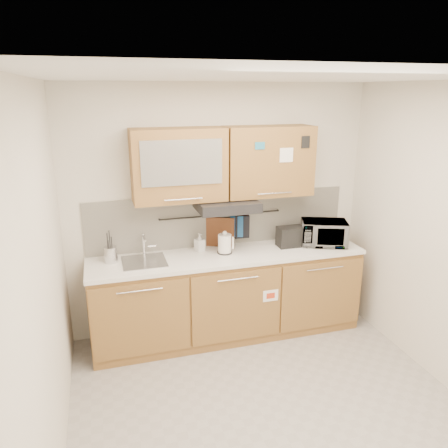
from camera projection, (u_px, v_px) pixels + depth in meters
floor at (269, 406)px, 3.63m from camera, size 3.20×3.20×0.00m
ceiling at (281, 77)px, 2.87m from camera, size 3.20×3.20×0.00m
wall_back at (220, 210)px, 4.63m from camera, size 3.20×0.00×3.20m
wall_left at (45, 287)px, 2.82m from camera, size 0.00×3.00×3.00m
base_cabinet at (228, 299)px, 4.61m from camera, size 2.80×0.64×0.88m
countertop at (228, 256)px, 4.46m from camera, size 2.82×0.62×0.04m
backsplash at (220, 220)px, 4.65m from camera, size 2.80×0.02×0.56m
upper_cabinets at (224, 163)px, 4.31m from camera, size 1.82×0.37×0.70m
range_hood at (227, 205)px, 4.36m from camera, size 0.60×0.46×0.10m
sink at (144, 261)px, 4.24m from camera, size 0.42×0.40×0.26m
utensil_rail at (221, 215)px, 4.59m from camera, size 1.30×0.02×0.02m
utensil_crock at (111, 254)px, 4.21m from camera, size 0.13×0.13×0.32m
kettle at (225, 244)px, 4.45m from camera, size 0.18×0.17×0.24m
toaster at (291, 236)px, 4.65m from camera, size 0.28×0.17×0.21m
microwave at (324, 233)px, 4.69m from camera, size 0.56×0.47×0.26m
soap_bottle at (200, 242)px, 4.50m from camera, size 0.11×0.11×0.19m
cutting_board at (218, 236)px, 4.64m from camera, size 0.32×0.16×0.42m
oven_mitt at (237, 226)px, 4.66m from camera, size 0.14×0.07×0.23m
dark_pouch at (242, 227)px, 4.68m from camera, size 0.16×0.05×0.25m
pot_holder at (242, 223)px, 4.67m from camera, size 0.14×0.03×0.17m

